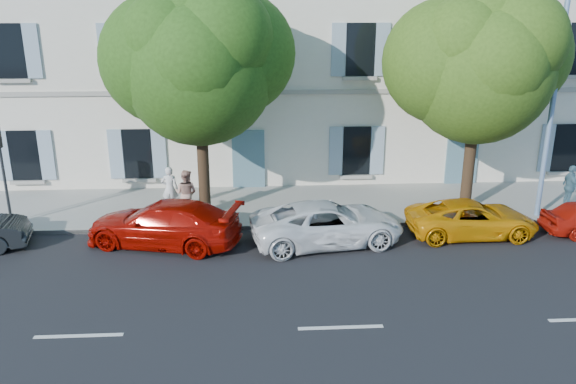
{
  "coord_description": "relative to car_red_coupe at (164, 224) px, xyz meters",
  "views": [
    {
      "loc": [
        -1.91,
        -15.37,
        7.05
      ],
      "look_at": [
        -0.87,
        2.0,
        1.4
      ],
      "focal_mm": 35.0,
      "sensor_mm": 36.0,
      "label": 1
    }
  ],
  "objects": [
    {
      "name": "pedestrian_c",
      "position": [
        14.27,
        2.17,
        0.25
      ],
      "size": [
        0.43,
        0.96,
        1.61
      ],
      "primitive_type": "imported",
      "rotation": [
        0.0,
        0.0,
        1.53
      ],
      "color": "slate",
      "rests_on": "sidewalk"
    },
    {
      "name": "sidewalk",
      "position": [
        4.82,
        3.27,
        -0.63
      ],
      "size": [
        36.0,
        4.5,
        0.15
      ],
      "primitive_type": "cube",
      "color": "#A09E96",
      "rests_on": "ground"
    },
    {
      "name": "ground",
      "position": [
        4.82,
        -1.18,
        -0.7
      ],
      "size": [
        90.0,
        90.0,
        0.0
      ],
      "primitive_type": "plane",
      "color": "black"
    },
    {
      "name": "tree_right",
      "position": [
        10.52,
        2.38,
        4.38
      ],
      "size": [
        4.99,
        4.99,
        7.7
      ],
      "color": "#3A2819",
      "rests_on": "sidewalk"
    },
    {
      "name": "car_white_coupe",
      "position": [
        5.12,
        -0.2,
        -0.04
      ],
      "size": [
        5.09,
        2.94,
        1.33
      ],
      "primitive_type": "imported",
      "rotation": [
        0.0,
        0.0,
        1.73
      ],
      "color": "white",
      "rests_on": "ground"
    },
    {
      "name": "pedestrian_a",
      "position": [
        -0.19,
        2.83,
        0.25
      ],
      "size": [
        0.6,
        0.4,
        1.62
      ],
      "primitive_type": "imported",
      "rotation": [
        0.0,
        0.0,
        3.12
      ],
      "color": "silver",
      "rests_on": "sidewalk"
    },
    {
      "name": "building",
      "position": [
        4.82,
        9.02,
        5.3
      ],
      "size": [
        28.0,
        7.0,
        12.0
      ],
      "primitive_type": "cube",
      "color": "silver",
      "rests_on": "ground"
    },
    {
      "name": "car_red_coupe",
      "position": [
        0.0,
        0.0,
        0.0
      ],
      "size": [
        5.19,
        3.16,
        1.41
      ],
      "primitive_type": "imported",
      "rotation": [
        0.0,
        0.0,
        4.45
      ],
      "color": "#9F0C04",
      "rests_on": "ground"
    },
    {
      "name": "tree_left",
      "position": [
        1.1,
        2.3,
        4.51
      ],
      "size": [
        5.08,
        5.08,
        7.87
      ],
      "color": "#3A2819",
      "rests_on": "sidewalk"
    },
    {
      "name": "pedestrian_b",
      "position": [
        0.47,
        2.14,
        0.29
      ],
      "size": [
        0.98,
        0.87,
        1.68
      ],
      "primitive_type": "imported",
      "rotation": [
        0.0,
        0.0,
        2.81
      ],
      "color": "tan",
      "rests_on": "sidewalk"
    },
    {
      "name": "kerb",
      "position": [
        4.82,
        1.1,
        -0.62
      ],
      "size": [
        36.0,
        0.16,
        0.16
      ],
      "primitive_type": "cube",
      "color": "#9E998E",
      "rests_on": "ground"
    },
    {
      "name": "street_lamp",
      "position": [
        12.8,
        1.33,
        4.31
      ],
      "size": [
        0.39,
        1.84,
        8.59
      ],
      "color": "#7293BF",
      "rests_on": "sidewalk"
    },
    {
      "name": "car_yellow_supercar",
      "position": [
        9.91,
        0.18,
        -0.12
      ],
      "size": [
        4.22,
        2.0,
        1.16
      ],
      "primitive_type": "imported",
      "rotation": [
        0.0,
        0.0,
        1.59
      ],
      "color": "orange",
      "rests_on": "ground"
    }
  ]
}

